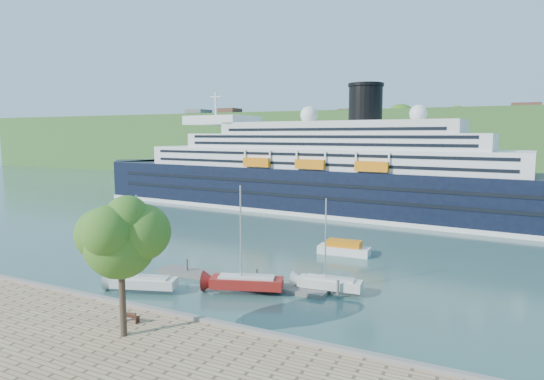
% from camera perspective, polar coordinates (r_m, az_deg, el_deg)
% --- Properties ---
extents(ground, '(400.00, 400.00, 0.00)m').
position_cam_1_polar(ground, '(42.30, -16.36, -15.10)').
color(ground, '#2E524E').
rests_on(ground, ground).
extents(far_hillside, '(400.00, 50.00, 24.00)m').
position_cam_1_polar(far_hillside, '(175.83, 17.26, 5.45)').
color(far_hillside, '#366127').
rests_on(far_hillside, ground).
extents(quay_coping, '(220.00, 0.50, 0.30)m').
position_cam_1_polar(quay_coping, '(41.75, -16.61, -13.71)').
color(quay_coping, slate).
rests_on(quay_coping, promenade).
extents(cruise_ship, '(114.24, 25.44, 25.44)m').
position_cam_1_polar(cruise_ship, '(94.37, 4.63, 5.14)').
color(cruise_ship, black).
rests_on(cruise_ship, ground).
extents(park_bench, '(1.57, 0.79, 0.97)m').
position_cam_1_polar(park_bench, '(38.73, -17.32, -14.87)').
color(park_bench, '#462014').
rests_on(park_bench, promenade).
extents(promenade_tree, '(6.82, 6.82, 11.30)m').
position_cam_1_polar(promenade_tree, '(34.85, -18.43, -8.43)').
color(promenade_tree, '#31651A').
rests_on(promenade_tree, promenade).
extents(floating_pontoon, '(19.91, 2.67, 0.44)m').
position_cam_1_polar(floating_pontoon, '(49.58, -4.28, -11.23)').
color(floating_pontoon, slate).
rests_on(floating_pontoon, ground).
extents(sailboat_white_near, '(7.50, 4.22, 9.35)m').
position_cam_1_polar(sailboat_white_near, '(47.14, -15.91, -6.81)').
color(sailboat_white_near, silver).
rests_on(sailboat_white_near, ground).
extents(sailboat_red, '(8.26, 4.64, 10.30)m').
position_cam_1_polar(sailboat_red, '(45.00, -3.24, -6.59)').
color(sailboat_red, maroon).
rests_on(sailboat_red, ground).
extents(sailboat_white_far, '(7.16, 2.65, 9.05)m').
position_cam_1_polar(sailboat_white_far, '(45.57, 7.32, -7.27)').
color(sailboat_white_far, silver).
rests_on(sailboat_white_far, ground).
extents(tender_launch, '(6.87, 2.54, 1.88)m').
position_cam_1_polar(tender_launch, '(60.91, 9.02, -7.13)').
color(tender_launch, orange).
rests_on(tender_launch, ground).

